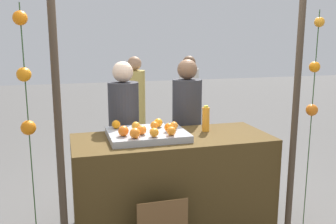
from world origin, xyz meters
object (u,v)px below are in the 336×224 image
object	(u,v)px
orange_1	(169,127)
vendor_left	(124,142)
stall_counter	(172,184)
orange_0	(154,132)
juice_bottle	(206,119)
vendor_right	(187,137)

from	to	relation	value
orange_1	vendor_left	distance (m)	0.75
orange_1	vendor_left	size ratio (longest dim) A/B	0.05
stall_counter	orange_0	size ratio (longest dim) A/B	22.72
juice_bottle	vendor_left	size ratio (longest dim) A/B	0.16
stall_counter	orange_0	distance (m)	0.61
orange_0	juice_bottle	bearing A→B (deg)	26.58
stall_counter	orange_1	bearing A→B (deg)	-137.59
juice_bottle	vendor_right	bearing A→B (deg)	94.15
vendor_left	orange_1	bearing A→B (deg)	-64.23
stall_counter	vendor_left	world-z (taller)	vendor_left
vendor_left	juice_bottle	bearing A→B (deg)	-33.24
stall_counter	orange_0	world-z (taller)	orange_0
stall_counter	juice_bottle	size ratio (longest dim) A/B	7.18
orange_0	vendor_right	world-z (taller)	vendor_right
orange_0	juice_bottle	xyz separation A→B (m)	(0.58, 0.29, 0.02)
orange_0	vendor_left	xyz separation A→B (m)	(-0.14, 0.76, -0.28)
vendor_right	orange_1	bearing A→B (deg)	-121.42
stall_counter	orange_1	distance (m)	0.55
orange_0	juice_bottle	distance (m)	0.65
orange_1	juice_bottle	distance (m)	0.44
orange_0	orange_1	distance (m)	0.21
orange_0	vendor_left	distance (m)	0.82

